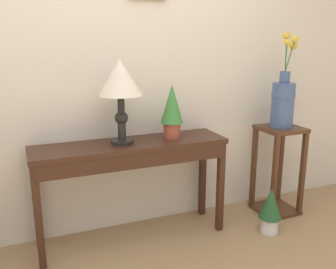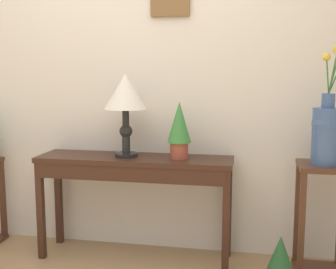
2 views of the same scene
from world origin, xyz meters
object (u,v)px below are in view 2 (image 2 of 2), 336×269
object	(u,v)px
potted_plant_on_console	(179,127)
flower_vase_tall_right	(327,128)
table_lamp	(125,96)
pedestal_stand_right	(322,221)
potted_plant_floor	(280,261)
console_table	(134,173)

from	to	relation	value
potted_plant_on_console	flower_vase_tall_right	world-z (taller)	flower_vase_tall_right
potted_plant_on_console	table_lamp	bearing A→B (deg)	-179.24
pedestal_stand_right	potted_plant_floor	size ratio (longest dim) A/B	2.07
potted_plant_on_console	flower_vase_tall_right	distance (m)	0.93
table_lamp	potted_plant_floor	distance (m)	1.43
pedestal_stand_right	flower_vase_tall_right	distance (m)	0.59
table_lamp	potted_plant_on_console	bearing A→B (deg)	0.76
console_table	table_lamp	size ratio (longest dim) A/B	2.38
console_table	pedestal_stand_right	bearing A→B (deg)	-0.78
table_lamp	pedestal_stand_right	world-z (taller)	table_lamp
table_lamp	pedestal_stand_right	xyz separation A→B (m)	(1.29, -0.04, -0.77)
console_table	pedestal_stand_right	xyz separation A→B (m)	(1.24, -0.02, -0.25)
potted_plant_on_console	flower_vase_tall_right	size ratio (longest dim) A/B	0.52
console_table	flower_vase_tall_right	bearing A→B (deg)	-0.74
console_table	flower_vase_tall_right	world-z (taller)	flower_vase_tall_right
table_lamp	pedestal_stand_right	size ratio (longest dim) A/B	0.77
potted_plant_on_console	potted_plant_floor	distance (m)	1.04
potted_plant_on_console	potted_plant_floor	xyz separation A→B (m)	(0.66, -0.32, -0.74)
pedestal_stand_right	flower_vase_tall_right	size ratio (longest dim) A/B	1.00
potted_plant_floor	table_lamp	bearing A→B (deg)	162.86
pedestal_stand_right	flower_vase_tall_right	xyz separation A→B (m)	(0.00, 0.00, 0.59)
table_lamp	potted_plant_on_console	distance (m)	0.42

